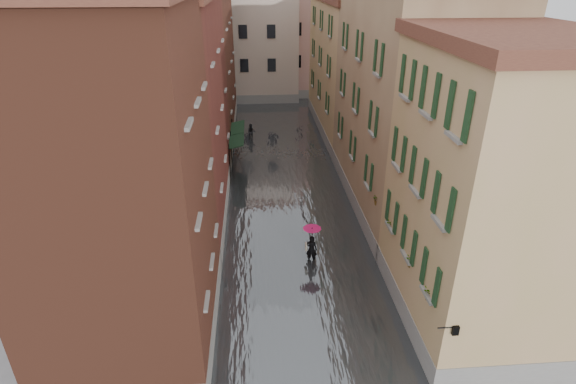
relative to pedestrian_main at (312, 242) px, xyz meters
name	(u,v)px	position (x,y,z in m)	size (l,w,h in m)	color
ground	(304,292)	(-0.64, -2.43, -1.25)	(120.00, 120.00, 0.00)	slate
floodwater	(285,178)	(-0.64, 10.57, -1.15)	(10.00, 60.00, 0.20)	#424649
building_left_near	(120,194)	(-7.64, -4.43, 5.25)	(6.00, 8.00, 13.00)	brown
building_left_mid	(170,114)	(-7.64, 6.57, 5.00)	(6.00, 14.00, 12.50)	maroon
building_left_far	(196,57)	(-7.64, 21.57, 5.75)	(6.00, 16.00, 14.00)	brown
building_right_near	(490,199)	(6.36, -4.43, 4.50)	(6.00, 8.00, 11.50)	tan
building_right_mid	(405,105)	(6.36, 6.57, 5.25)	(6.00, 14.00, 13.00)	tan
building_right_far	(353,69)	(6.36, 21.57, 4.50)	(6.00, 16.00, 11.50)	tan
building_end_cream	(244,41)	(-3.64, 35.57, 5.25)	(12.00, 9.00, 13.00)	#B6A490
building_end_pink	(318,42)	(5.36, 37.57, 4.75)	(10.00, 9.00, 12.00)	tan
awning_near	(236,142)	(-4.13, 12.08, 1.21)	(1.09, 2.83, 2.80)	black
awning_far	(237,129)	(-4.13, 15.17, 1.22)	(1.09, 3.25, 2.80)	black
wall_lantern	(454,329)	(3.69, -8.43, 1.75)	(0.71, 0.22, 0.35)	black
window_planters	(402,234)	(3.48, -3.16, 2.26)	(0.59, 8.31, 0.84)	brown
pedestrian_main	(312,242)	(0.00, 0.00, 0.00)	(0.94, 0.94, 2.06)	black
pedestrian_far	(251,132)	(-3.04, 19.20, -0.48)	(0.75, 0.59, 1.55)	black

